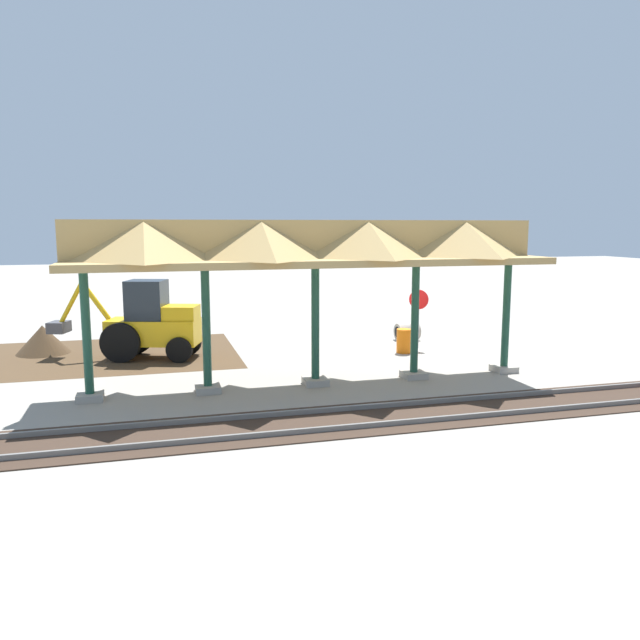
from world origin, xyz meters
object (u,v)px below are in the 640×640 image
Objects in this scene: stop_sign at (419,306)px; traffic_barrel at (404,341)px; backhoe at (149,324)px; concrete_pipe at (407,332)px.

traffic_barrel is (0.87, 0.68, -1.20)m from stop_sign.
stop_sign reaches higher than traffic_barrel.
backhoe reaches higher than traffic_barrel.
backhoe is at bearing 4.88° from concrete_pipe.
backhoe is (10.08, -0.84, -0.39)m from stop_sign.
traffic_barrel is at bearing 64.15° from concrete_pipe.
traffic_barrel reaches higher than concrete_pipe.
backhoe is at bearing -9.36° from traffic_barrel.
backhoe is 6.02× the size of traffic_barrel.
stop_sign reaches higher than concrete_pipe.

